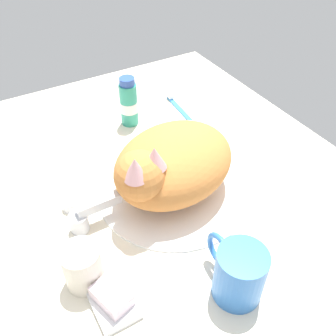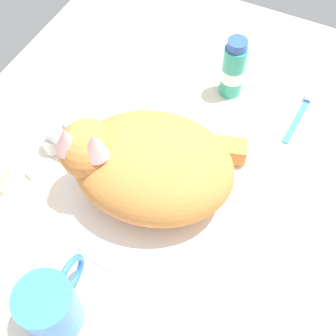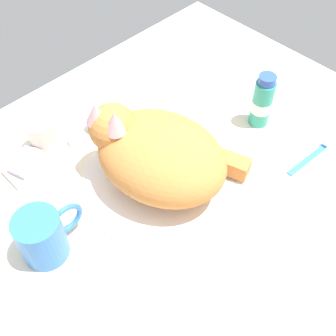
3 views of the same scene
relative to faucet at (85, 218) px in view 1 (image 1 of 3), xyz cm
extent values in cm
cube|color=silver|center=(0.00, -19.17, -3.98)|extent=(110.00, 82.50, 3.00)
cylinder|color=white|center=(0.00, -19.17, -2.00)|extent=(31.60, 31.60, 0.96)
cylinder|color=silver|center=(0.00, 1.31, -0.64)|extent=(3.60, 3.60, 3.68)
cube|color=silver|center=(0.00, -2.94, 2.20)|extent=(2.00, 8.50, 2.00)
cylinder|color=silver|center=(-5.94, 1.31, -1.58)|extent=(2.80, 2.80, 1.80)
cylinder|color=silver|center=(5.94, 1.31, -1.58)|extent=(2.80, 2.80, 1.80)
ellipsoid|color=#D17F3D|center=(0.00, -19.17, 5.16)|extent=(25.02, 29.35, 13.36)
sphere|color=#D17F3D|center=(-3.55, -10.11, 8.83)|extent=(11.08, 11.08, 9.28)
ellipsoid|color=white|center=(-3.14, -11.92, 6.83)|extent=(6.30, 7.00, 5.11)
cone|color=#DB9E9E|center=(-4.68, -12.50, 12.78)|extent=(4.99, 4.99, 4.18)
cone|color=#DB9E9E|center=(-5.59, -8.43, 12.78)|extent=(4.99, 4.99, 4.18)
cube|color=#D17F3D|center=(10.28, -24.10, 0.30)|extent=(7.85, 14.37, 3.63)
ellipsoid|color=white|center=(8.26, -12.73, 0.11)|extent=(4.73, 6.25, 3.27)
cylinder|color=#3372C6|center=(-25.13, -16.11, 2.45)|extent=(8.01, 8.01, 9.85)
torus|color=#3372C6|center=(-19.93, -16.11, 2.45)|extent=(6.52, 1.00, 6.52)
cylinder|color=silver|center=(-11.00, 4.31, 1.51)|extent=(6.39, 6.39, 7.99)
cube|color=white|center=(-17.13, 2.14, -1.88)|extent=(9.00, 6.40, 1.20)
cube|color=silver|center=(-17.13, 2.14, 0.00)|extent=(7.19, 5.79, 2.55)
cylinder|color=teal|center=(27.17, -22.16, 3.03)|extent=(4.40, 4.40, 11.02)
cylinder|color=white|center=(27.17, -22.16, 2.48)|extent=(4.49, 4.49, 2.75)
cylinder|color=#2D51AD|center=(27.17, -22.16, 9.44)|extent=(3.74, 3.74, 1.80)
cube|color=#388CD8|center=(26.30, -36.54, -2.08)|extent=(13.60, 2.20, 0.80)
cube|color=white|center=(31.96, -36.96, -1.28)|extent=(2.30, 1.60, 0.80)
camera|label=1|loc=(-47.58, 9.65, 53.15)|focal=39.98mm
camera|label=2|loc=(-33.33, -38.00, 63.33)|focal=47.50mm
camera|label=3|loc=(-35.25, -56.69, 65.31)|focal=45.57mm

